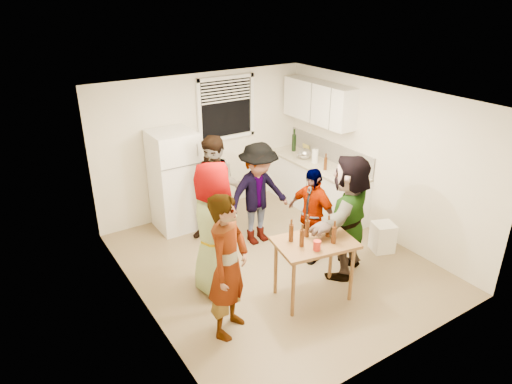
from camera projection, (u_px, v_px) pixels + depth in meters
room at (275, 263)px, 6.87m from camera, size 4.00×4.50×2.50m
window at (226, 108)px, 8.03m from camera, size 1.12×0.10×1.06m
refrigerator at (175, 181)px, 7.60m from camera, size 0.70×0.70×1.70m
counter_lower at (315, 187)px, 8.42m from camera, size 0.60×2.20×0.86m
countertop at (317, 164)px, 8.23m from camera, size 0.64×2.22×0.04m
backsplash at (330, 151)px, 8.29m from camera, size 0.03×2.20×0.36m
upper_cabinets at (319, 102)px, 8.01m from camera, size 0.34×1.60×0.70m
kettle at (305, 159)px, 8.42m from camera, size 0.29×0.25×0.22m
paper_towel at (315, 163)px, 8.24m from camera, size 0.11×0.11×0.25m
wine_bottle at (294, 151)px, 8.83m from camera, size 0.08×0.08×0.33m
beer_bottle_counter at (325, 170)px, 7.91m from camera, size 0.06×0.06×0.22m
blue_cup at (338, 179)px, 7.55m from camera, size 0.09×0.09×0.11m
picture_frame at (306, 148)px, 8.76m from camera, size 0.02×0.18×0.15m
trash_bin at (383, 236)px, 7.11m from camera, size 0.40×0.40×0.46m
serving_table at (312, 296)px, 6.14m from camera, size 1.11×0.84×0.85m
beer_bottle_table at (328, 236)px, 5.91m from camera, size 0.06×0.06×0.22m
red_cup at (317, 250)px, 5.60m from camera, size 0.10×0.10×0.13m
guest_grey at (216, 287)px, 6.31m from camera, size 1.93×1.10×0.59m
guest_stripe at (230, 329)px, 5.55m from camera, size 1.56×1.85×0.43m
guest_back_left at (219, 238)px, 7.56m from camera, size 1.70×1.92×0.66m
guest_back_right at (258, 241)px, 7.48m from camera, size 1.12×1.70×0.62m
guest_black at (309, 257)px, 7.02m from camera, size 1.61×1.14×0.36m
guest_orange at (343, 270)px, 6.70m from camera, size 2.30×2.36×0.53m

